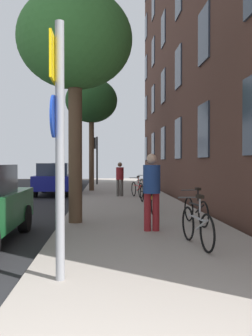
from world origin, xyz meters
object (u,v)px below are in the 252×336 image
Objects in this scene: bicycle_3 at (145,194)px; bicycle_4 at (137,189)px; bicycle_2 at (150,200)px; pedestrian_1 at (120,177)px; bicycle_5 at (145,185)px; sign_post at (58,132)px; tree_far at (91,101)px; pedestrian_0 at (152,187)px; car_1 at (55,179)px; tree_near at (75,42)px; car_2 at (64,174)px; bicycle_1 at (196,210)px; traffic_light at (95,152)px; bicycle_0 at (197,226)px.

bicycle_4 is at bearing 91.45° from bicycle_3.
pedestrian_1 reaches higher than bicycle_2.
pedestrian_1 is (-1.38, -1.82, 0.50)m from bicycle_5.
tree_far is at bearing 90.25° from sign_post.
pedestrian_0 is 11.44m from car_1.
sign_post is 2.06× the size of bicycle_3.
car_2 is (-2.05, 16.81, -3.94)m from tree_near.
tree_near is at bearing 170.90° from bicycle_1.
bicycle_4 is at bearing 87.14° from pedestrian_0.
traffic_light is 7.38m from car_1.
bicycle_2 is 5.46m from pedestrian_1.
car_2 is (-3.87, 18.12, -0.28)m from pedestrian_0.
traffic_light is 2.01× the size of bicycle_5.
pedestrian_1 is (-0.35, 8.60, -0.11)m from pedestrian_0.
car_1 is (-4.62, 0.44, 0.34)m from bicycle_5.
bicycle_1 is 0.94× the size of pedestrian_0.
pedestrian_1 is at bearing -68.28° from tree_far.
pedestrian_0 is (-1.03, -10.42, 0.62)m from bicycle_5.
sign_post reaches higher than bicycle_3.
tree_near reaches higher than car_1.
tree_far is 3.72× the size of bicycle_3.
car_2 is (-3.53, 9.52, -0.17)m from pedestrian_1.
car_1 reaches higher than bicycle_4.
bicycle_3 is 4.84m from bicycle_5.
sign_post is 15.83m from tree_far.
pedestrian_1 is at bearing 83.62° from sign_post.
traffic_light is 0.78× the size of car_1.
pedestrian_0 is at bearing -95.67° from bicycle_5.
bicycle_5 is 0.39× the size of car_1.
tree_far reaches higher than traffic_light.
traffic_light is 1.94× the size of bicycle_4.
tree_near is at bearing -108.33° from bicycle_4.
bicycle_3 is at bearing -80.12° from traffic_light.
bicycle_0 is at bearing -88.56° from bicycle_4.
bicycle_5 is 0.95× the size of pedestrian_0.
tree_far is 14.65m from bicycle_0.
bicycle_3 is at bearing 76.60° from sign_post.
bicycle_4 is 10.98m from car_2.
pedestrian_1 is at bearing -81.86° from traffic_light.
bicycle_5 reaches higher than bicycle_0.
car_2 is (-0.29, 7.26, -0.00)m from car_1.
car_1 is at bearing 127.68° from bicycle_3.
tree_far is at bearing -90.97° from traffic_light.
bicycle_0 is 1.02× the size of bicycle_5.
pedestrian_0 is at bearing 63.65° from sign_post.
bicycle_4 is 0.99× the size of pedestrian_0.
car_1 is at bearing 115.59° from bicycle_1.
bicycle_3 is 0.96× the size of bicycle_4.
bicycle_1 is at bearing -64.41° from car_1.
traffic_light is 2.15× the size of pedestrian_1.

